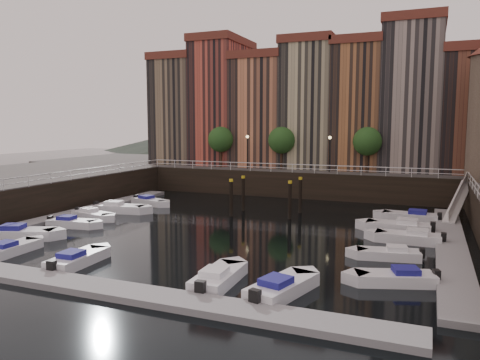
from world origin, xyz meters
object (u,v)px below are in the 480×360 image
at_px(boat_left_0, 20,234).
at_px(boat_left_1, 71,223).
at_px(boat_left_2, 92,215).
at_px(gangway, 459,198).
at_px(mooring_pilings, 266,197).

distance_m(boat_left_0, boat_left_1, 4.71).
bearing_deg(boat_left_2, gangway, 34.30).
distance_m(gangway, boat_left_1, 33.75).
xyz_separation_m(gangway, boat_left_0, (-30.53, -20.25, -1.52)).
distance_m(gangway, boat_left_2, 32.94).
relative_size(boat_left_1, boat_left_2, 0.97).
distance_m(mooring_pilings, boat_left_0, 21.09).
relative_size(mooring_pilings, boat_left_0, 1.13).
xyz_separation_m(gangway, mooring_pilings, (-16.69, -4.38, -0.27)).
bearing_deg(boat_left_2, boat_left_1, -66.15).
relative_size(boat_left_0, boat_left_2, 1.14).
distance_m(gangway, mooring_pilings, 17.26).
bearing_deg(gangway, boat_left_1, -152.47).
bearing_deg(mooring_pilings, boat_left_0, -131.10).
bearing_deg(mooring_pilings, gangway, 14.72).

